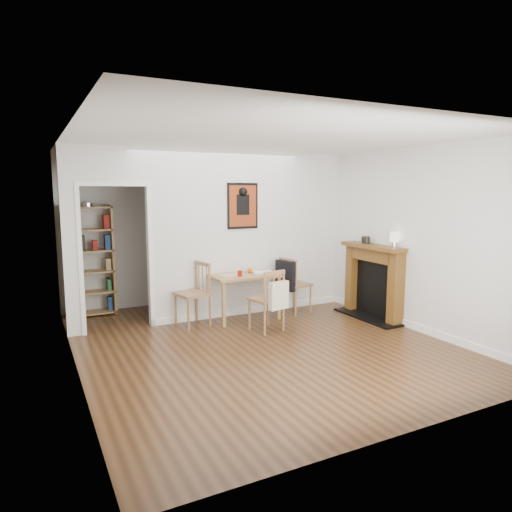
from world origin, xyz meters
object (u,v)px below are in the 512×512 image
notebook (263,272)px  orange_fruit (250,270)px  bookshelf (90,262)px  red_glass (240,273)px  chair_right (294,284)px  dining_table (244,279)px  chair_left (192,294)px  mantel_lamp (395,238)px  ceramic_jar_a (367,240)px  ceramic_jar_b (364,239)px  fireplace (374,279)px  chair_front (267,300)px

notebook → orange_fruit: bearing=165.4°
bookshelf → red_glass: size_ratio=20.26×
chair_right → notebook: bearing=175.8°
dining_table → chair_left: bearing=-179.6°
bookshelf → mantel_lamp: bookshelf is taller
bookshelf → ceramic_jar_a: 4.41m
dining_table → ceramic_jar_b: size_ratio=10.30×
ceramic_jar_a → ceramic_jar_b: ceramic_jar_a is taller
bookshelf → mantel_lamp: (3.96, -2.55, 0.43)m
chair_left → fireplace: bearing=-17.4°
orange_fruit → notebook: orange_fruit is taller
orange_fruit → dining_table: bearing=-158.6°
ceramic_jar_b → chair_left: bearing=168.3°
bookshelf → mantel_lamp: bearing=-32.8°
bookshelf → dining_table: bearing=-31.7°
chair_left → fireplace: (2.70, -0.84, 0.14)m
red_glass → bookshelf: bearing=144.0°
chair_front → ceramic_jar_a: (1.80, 0.02, 0.76)m
chair_left → ceramic_jar_b: bearing=-11.7°
chair_right → ceramic_jar_b: 1.33m
dining_table → chair_front: 0.73m
red_glass → mantel_lamp: 2.35m
chair_left → ceramic_jar_a: 2.85m
chair_left → orange_fruit: 1.01m
dining_table → bookshelf: bookshelf is taller
chair_right → mantel_lamp: (0.97, -1.21, 0.83)m
chair_front → bookshelf: 2.96m
ceramic_jar_b → fireplace: bearing=-93.7°
chair_right → fireplace: bearing=-40.0°
red_glass → mantel_lamp: size_ratio=0.38×
chair_right → dining_table: bearing=177.1°
fireplace → notebook: fireplace is taller
ceramic_jar_a → bookshelf: bearing=153.1°
orange_fruit → fireplace: bearing=-27.5°
chair_front → orange_fruit: (0.10, 0.76, 0.29)m
red_glass → ceramic_jar_b: ceramic_jar_b is taller
notebook → ceramic_jar_a: bearing=-24.8°
bookshelf → mantel_lamp: 4.73m
ceramic_jar_a → red_glass: bearing=164.0°
bookshelf → orange_fruit: (2.23, -1.25, -0.12)m
bookshelf → fireplace: bearing=-28.6°
chair_left → ceramic_jar_a: ceramic_jar_a is taller
dining_table → orange_fruit: orange_fruit is taller
fireplace → ceramic_jar_a: size_ratio=10.70×
orange_fruit → bookshelf: bearing=150.7°
chair_front → fireplace: bearing=-4.3°
fireplace → ceramic_jar_b: 0.66m
chair_front → ceramic_jar_b: ceramic_jar_b is taller
ceramic_jar_a → chair_left: bearing=165.5°
bookshelf → ceramic_jar_b: bearing=-25.2°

